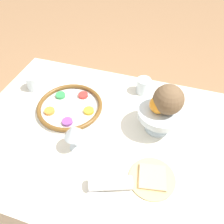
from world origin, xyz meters
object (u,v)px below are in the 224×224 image
at_px(fruit_stand, 160,115).
at_px(napkin_roll, 111,183).
at_px(coconut, 168,99).
at_px(bread_plate, 152,178).
at_px(seder_plate, 70,107).
at_px(wine_glass, 74,132).
at_px(cup_mid, 143,86).
at_px(cup_near, 34,83).
at_px(orange_fruit, 159,104).

relative_size(fruit_stand, napkin_roll, 1.18).
bearing_deg(coconut, bread_plate, -88.91).
distance_m(seder_plate, wine_glass, 0.24).
xyz_separation_m(napkin_roll, cup_mid, (0.00, 0.52, 0.02)).
bearing_deg(fruit_stand, cup_near, 173.49).
xyz_separation_m(seder_plate, fruit_stand, (0.41, 0.01, 0.07)).
bearing_deg(seder_plate, fruit_stand, 1.12).
bearing_deg(orange_fruit, bread_plate, -81.31).
height_order(wine_glass, cup_near, wine_glass).
height_order(seder_plate, bread_plate, seder_plate).
xyz_separation_m(orange_fruit, coconut, (0.03, 0.01, 0.02)).
height_order(bread_plate, cup_mid, cup_mid).
relative_size(seder_plate, napkin_roll, 1.94).
xyz_separation_m(bread_plate, cup_mid, (-0.13, 0.45, 0.03)).
bearing_deg(cup_mid, orange_fruit, -66.85).
bearing_deg(coconut, seder_plate, -178.16).
bearing_deg(orange_fruit, cup_near, 172.67).
relative_size(seder_plate, orange_fruit, 4.20).
xyz_separation_m(wine_glass, bread_plate, (0.31, -0.04, -0.09)).
bearing_deg(cup_near, napkin_roll, -36.00).
relative_size(seder_plate, wine_glass, 2.25).
height_order(wine_glass, fruit_stand, wine_glass).
bearing_deg(napkin_roll, wine_glass, 147.45).
bearing_deg(seder_plate, wine_glass, -58.51).
bearing_deg(orange_fruit, coconut, 22.98).
relative_size(wine_glass, orange_fruit, 1.86).
bearing_deg(bread_plate, wine_glass, 172.11).
bearing_deg(cup_near, bread_plate, -25.31).
height_order(seder_plate, cup_mid, cup_mid).
relative_size(wine_glass, coconut, 1.13).
distance_m(fruit_stand, cup_near, 0.65).
distance_m(coconut, bread_plate, 0.30).
bearing_deg(bread_plate, seder_plate, 151.54).
distance_m(fruit_stand, orange_fruit, 0.06).
height_order(napkin_roll, cup_mid, cup_mid).
bearing_deg(cup_mid, coconut, -58.88).
height_order(orange_fruit, coconut, coconut).
distance_m(coconut, napkin_roll, 0.37).
relative_size(bread_plate, cup_near, 2.16).
height_order(seder_plate, orange_fruit, orange_fruit).
xyz_separation_m(fruit_stand, coconut, (0.02, 0.01, 0.08)).
bearing_deg(seder_plate, cup_mid, 36.47).
height_order(wine_glass, napkin_roll, wine_glass).
distance_m(napkin_roll, cup_mid, 0.52).
relative_size(cup_near, cup_mid, 1.00).
height_order(orange_fruit, bread_plate, orange_fruit).
bearing_deg(fruit_stand, orange_fruit, -152.32).
bearing_deg(cup_near, wine_glass, -37.66).
bearing_deg(cup_near, seder_plate, -19.11).
xyz_separation_m(coconut, napkin_roll, (-0.13, -0.32, -0.15)).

